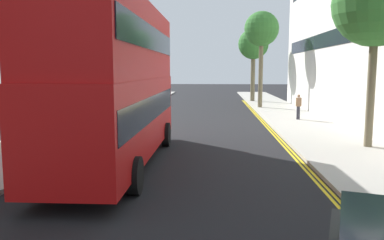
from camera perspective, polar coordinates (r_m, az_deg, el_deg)
sidewalk_right at (r=18.05m, az=20.38°, el=-3.56°), size 4.00×80.00×0.14m
sidewalk_left at (r=18.88m, az=-20.83°, el=-3.11°), size 4.00×80.00×0.14m
kerb_line_outer at (r=15.64m, az=15.12°, el=-5.23°), size 0.10×56.00×0.01m
kerb_line_inner at (r=15.61m, az=14.55°, el=-5.24°), size 0.10×56.00×0.01m
double_decker_bus_away at (r=13.88m, az=-10.76°, el=5.93°), size 2.82×10.82×5.64m
pedestrian_far at (r=26.17m, az=15.24°, el=1.93°), size 0.34×0.22×1.62m
street_tree_near at (r=17.95m, az=25.21°, el=14.96°), size 3.45×3.45×7.56m
street_tree_mid at (r=40.87m, az=8.94°, el=10.74°), size 3.08×3.08×7.32m
street_tree_distant at (r=34.14m, az=10.10°, el=12.76°), size 2.90×2.90×8.05m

